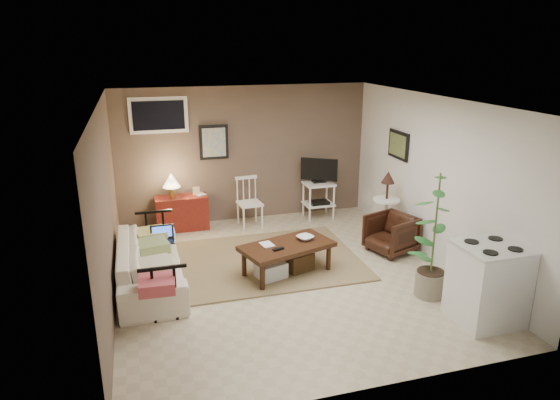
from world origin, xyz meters
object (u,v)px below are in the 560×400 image
object	(u,v)px
armchair	(391,232)
red_console	(181,210)
stove	(488,283)
spindle_chair	(249,203)
tv_stand	(319,187)
side_table	(387,198)
coffee_table	(286,257)
potted_plant	(435,232)
sofa	(149,256)

from	to	relation	value
armchair	red_console	bearing A→B (deg)	-141.27
stove	armchair	bearing A→B (deg)	92.52
stove	spindle_chair	bearing A→B (deg)	116.42
red_console	stove	distance (m)	5.06
tv_stand	side_table	world-z (taller)	side_table
side_table	stove	distance (m)	2.61
coffee_table	spindle_chair	world-z (taller)	spindle_chair
armchair	side_table	bearing A→B (deg)	143.10
armchair	coffee_table	bearing A→B (deg)	-99.25
coffee_table	red_console	distance (m)	2.52
red_console	spindle_chair	xyz separation A→B (m)	(1.17, -0.15, 0.05)
armchair	potted_plant	distance (m)	1.51
side_table	potted_plant	xyz separation A→B (m)	(-0.36, -1.90, 0.16)
coffee_table	sofa	size ratio (longest dim) A/B	0.67
red_console	tv_stand	world-z (taller)	tv_stand
potted_plant	stove	bearing A→B (deg)	-68.00
armchair	tv_stand	bearing A→B (deg)	177.18
sofa	tv_stand	size ratio (longest dim) A/B	1.85
potted_plant	side_table	bearing A→B (deg)	79.40
spindle_chair	armchair	size ratio (longest dim) A/B	1.33
side_table	tv_stand	bearing A→B (deg)	117.79
red_console	stove	size ratio (longest dim) A/B	1.07
red_console	side_table	bearing A→B (deg)	-23.87
side_table	armchair	bearing A→B (deg)	-108.04
coffee_table	stove	bearing A→B (deg)	-43.99
sofa	stove	bearing A→B (deg)	-118.79
armchair	potted_plant	world-z (taller)	potted_plant
sofa	side_table	distance (m)	3.82
red_console	sofa	bearing A→B (deg)	-106.89
stove	side_table	bearing A→B (deg)	88.42
armchair	potted_plant	xyz separation A→B (m)	(-0.19, -1.40, 0.55)
red_console	stove	bearing A→B (deg)	-52.33
spindle_chair	potted_plant	xyz separation A→B (m)	(1.63, -3.15, 0.47)
sofa	side_table	xyz separation A→B (m)	(3.76, 0.58, 0.31)
armchair	sofa	bearing A→B (deg)	-107.72
spindle_chair	tv_stand	distance (m)	1.32
sofa	armchair	xyz separation A→B (m)	(3.60, 0.07, -0.08)
side_table	spindle_chair	bearing A→B (deg)	147.79
armchair	stove	bearing A→B (deg)	-16.34
red_console	side_table	world-z (taller)	side_table
coffee_table	armchair	bearing A→B (deg)	9.60
side_table	stove	xyz separation A→B (m)	(-0.07, -2.60, -0.24)
sofa	tv_stand	xyz separation A→B (m)	(3.08, 1.87, 0.19)
spindle_chair	armchair	distance (m)	2.53
spindle_chair	tv_stand	world-z (taller)	tv_stand
red_console	spindle_chair	world-z (taller)	red_console
coffee_table	sofa	xyz separation A→B (m)	(-1.83, 0.23, 0.14)
coffee_table	armchair	xyz separation A→B (m)	(1.77, 0.30, 0.06)
tv_stand	side_table	size ratio (longest dim) A/B	0.97
red_console	tv_stand	xyz separation A→B (m)	(2.48, -0.11, 0.24)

